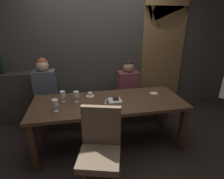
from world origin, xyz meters
name	(u,v)px	position (x,y,z in m)	size (l,w,h in m)	color
ground	(109,143)	(0.00, 0.00, 0.00)	(9.00, 9.00, 0.00)	black
back_wall_tiled	(97,39)	(0.00, 1.22, 1.50)	(6.00, 0.12, 3.00)	#423D38
arched_door	(163,45)	(1.35, 1.15, 1.36)	(0.90, 0.05, 2.55)	olive
back_counter	(19,98)	(-1.55, 1.04, 0.47)	(1.10, 0.28, 0.95)	#38342F
dining_table	(109,106)	(0.00, 0.00, 0.65)	(2.20, 0.84, 0.74)	#412B1C
banquette_bench	(103,110)	(0.00, 0.70, 0.23)	(2.50, 0.44, 0.45)	#40352A
chair_near_side	(100,145)	(-0.23, -0.72, 0.56)	(0.54, 0.54, 0.98)	#4C3321
diner_redhead	(45,83)	(-0.99, 0.73, 0.84)	(0.36, 0.24, 0.82)	#4C515B
diner_bearded	(128,81)	(0.48, 0.69, 0.80)	(0.36, 0.24, 0.74)	brown
wine_bottle_dark_red	(3,67)	(-1.71, 1.06, 1.07)	(0.08, 0.08, 0.33)	black
wine_glass_end_right	(76,95)	(-0.46, 0.06, 0.85)	(0.08, 0.08, 0.16)	silver
wine_glass_center_back	(63,95)	(-0.65, 0.10, 0.85)	(0.08, 0.08, 0.16)	silver
wine_glass_far_left	(55,103)	(-0.73, -0.17, 0.85)	(0.08, 0.08, 0.16)	silver
espresso_cup	(90,95)	(-0.25, 0.23, 0.77)	(0.12, 0.12, 0.06)	white
dessert_plate	(115,100)	(0.10, 0.00, 0.75)	(0.19, 0.19, 0.05)	white
fork_on_table	(106,102)	(-0.05, -0.02, 0.74)	(0.02, 0.17, 0.01)	silver
folded_napkin	(154,93)	(0.76, 0.14, 0.74)	(0.11, 0.10, 0.01)	silver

